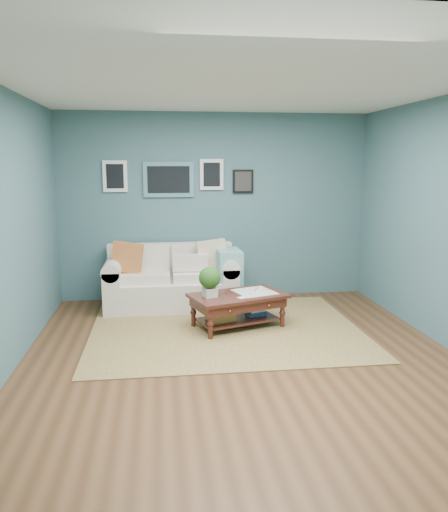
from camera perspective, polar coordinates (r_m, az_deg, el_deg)
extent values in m
plane|color=brown|center=(5.23, 2.12, -11.68)|extent=(5.00, 5.00, 0.00)
plane|color=white|center=(4.90, 2.35, 19.00)|extent=(5.00, 5.00, 0.00)
cube|color=#466C6F|center=(7.35, -1.03, 5.64)|extent=(4.50, 0.02, 2.70)
cube|color=#466C6F|center=(2.50, 11.85, -4.28)|extent=(4.50, 0.02, 2.70)
cube|color=#466C6F|center=(5.03, -23.98, 2.45)|extent=(0.02, 5.00, 2.70)
cube|color=slate|center=(7.26, -6.35, 8.68)|extent=(0.72, 0.03, 0.50)
cube|color=black|center=(7.24, -6.35, 8.67)|extent=(0.60, 0.01, 0.38)
cube|color=white|center=(7.28, -12.34, 8.90)|extent=(0.34, 0.03, 0.44)
cube|color=white|center=(7.29, -1.42, 9.30)|extent=(0.34, 0.03, 0.44)
cube|color=black|center=(7.36, 2.18, 8.52)|extent=(0.30, 0.03, 0.34)
cube|color=brown|center=(6.09, 0.19, -8.36)|extent=(3.20, 2.56, 0.01)
cube|color=beige|center=(7.00, -6.01, -4.25)|extent=(1.34, 0.83, 0.40)
cube|color=beige|center=(7.22, -6.15, -0.32)|extent=(1.76, 0.21, 0.45)
cube|color=beige|center=(7.00, -12.48, -3.63)|extent=(0.23, 0.83, 0.59)
cube|color=beige|center=(7.04, 0.39, -3.31)|extent=(0.23, 0.83, 0.59)
cylinder|color=beige|center=(6.94, -12.58, -1.28)|extent=(0.25, 0.83, 0.25)
cylinder|color=beige|center=(6.97, 0.39, -0.97)|extent=(0.25, 0.83, 0.25)
cube|color=beige|center=(6.88, -9.04, -2.34)|extent=(0.68, 0.53, 0.12)
cube|color=beige|center=(6.90, -3.05, -2.19)|extent=(0.68, 0.53, 0.12)
cube|color=beige|center=(7.10, -9.04, -0.04)|extent=(0.68, 0.11, 0.34)
cube|color=beige|center=(7.11, -3.24, 0.10)|extent=(0.68, 0.11, 0.34)
cube|color=#BF4829|center=(6.85, -11.00, -0.16)|extent=(0.46, 0.16, 0.45)
cube|color=#F3E3CB|center=(6.94, -1.41, 0.16)|extent=(0.45, 0.17, 0.44)
cube|color=beige|center=(6.82, -3.84, -0.77)|extent=(0.47, 0.11, 0.23)
cube|color=#71A99C|center=(6.89, 0.52, -2.39)|extent=(0.32, 0.52, 0.76)
cube|color=#37150D|center=(6.06, 1.59, -4.56)|extent=(1.26, 0.97, 0.04)
cube|color=#37150D|center=(6.08, 1.59, -5.24)|extent=(1.17, 0.88, 0.11)
cube|color=#37150D|center=(6.15, 1.58, -7.22)|extent=(1.05, 0.76, 0.02)
sphere|color=gold|center=(5.71, 0.67, -6.29)|extent=(0.03, 0.03, 0.03)
sphere|color=gold|center=(5.96, 5.16, -5.62)|extent=(0.03, 0.03, 0.03)
cylinder|color=#37150D|center=(5.70, -1.56, -7.74)|extent=(0.06, 0.06, 0.38)
cylinder|color=#37150D|center=(6.15, 6.69, -6.44)|extent=(0.06, 0.06, 0.38)
cylinder|color=#37150D|center=(6.14, -3.53, -6.41)|extent=(0.06, 0.06, 0.38)
cylinder|color=#37150D|center=(6.56, 4.31, -5.32)|extent=(0.06, 0.06, 0.38)
cube|color=beige|center=(5.93, -1.63, -4.16)|extent=(0.19, 0.19, 0.11)
sphere|color=#214918|center=(5.89, -1.64, -2.50)|extent=(0.26, 0.26, 0.26)
cube|color=silver|center=(6.16, 3.51, -4.11)|extent=(0.57, 0.57, 0.01)
cube|color=olive|center=(6.01, -0.38, -6.57)|extent=(0.37, 0.31, 0.19)
cube|color=#265297|center=(6.26, 3.62, -6.28)|extent=(0.26, 0.23, 0.10)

